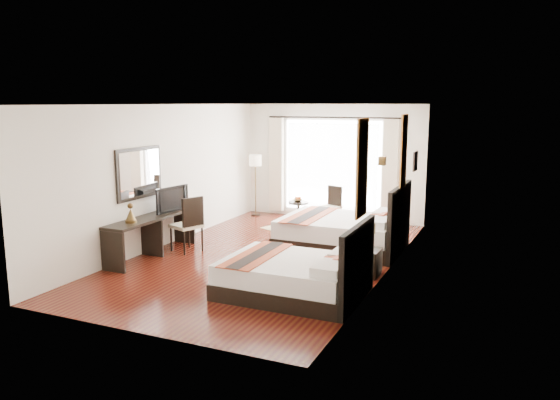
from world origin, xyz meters
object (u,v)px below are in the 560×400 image
at_px(bed_far, 345,232).
at_px(fruit_bowl, 298,201).
at_px(television, 169,199).
at_px(floor_lamp, 255,164).
at_px(desk_chair, 187,235).
at_px(window_chair, 330,213).
at_px(bed_near, 297,275).
at_px(vase, 368,244).
at_px(nightstand, 368,262).
at_px(console_desk, 152,236).
at_px(table_lamp, 368,230).
at_px(side_table, 298,213).

height_order(bed_far, fruit_bowl, bed_far).
xyz_separation_m(television, floor_lamp, (0.10, 3.56, 0.30)).
bearing_deg(desk_chair, bed_far, -131.97).
bearing_deg(window_chair, bed_near, 33.51).
relative_size(vase, window_chair, 0.16).
relative_size(desk_chair, floor_lamp, 0.70).
bearing_deg(television, floor_lamp, 6.51).
relative_size(bed_far, window_chair, 2.55).
xyz_separation_m(nightstand, desk_chair, (-3.58, 0.06, 0.10)).
bearing_deg(bed_near, television, 156.57).
relative_size(nightstand, console_desk, 0.21).
relative_size(vase, console_desk, 0.07).
xyz_separation_m(floor_lamp, window_chair, (2.09, -0.30, -1.02)).
bearing_deg(console_desk, vase, 5.31).
bearing_deg(floor_lamp, bed_far, -35.39).
xyz_separation_m(table_lamp, side_table, (-2.47, 3.01, -0.49)).
distance_m(floor_lamp, fruit_bowl, 1.63).
bearing_deg(table_lamp, floor_lamp, 137.42).
distance_m(nightstand, television, 4.05).
relative_size(vase, floor_lamp, 0.09).
xyz_separation_m(vase, desk_chair, (-3.59, 0.16, -0.24)).
distance_m(bed_near, fruit_bowl, 4.80).
height_order(bed_far, nightstand, bed_far).
bearing_deg(bed_near, window_chair, 102.83).
relative_size(table_lamp, vase, 2.63).
relative_size(table_lamp, console_desk, 0.17).
xyz_separation_m(floor_lamp, side_table, (1.38, -0.53, -1.03)).
height_order(bed_near, vase, bed_near).
relative_size(table_lamp, floor_lamp, 0.24).
bearing_deg(television, nightstand, -82.94).
height_order(table_lamp, side_table, table_lamp).
distance_m(desk_chair, window_chair, 3.72).
xyz_separation_m(nightstand, vase, (0.02, -0.11, 0.35)).
bearing_deg(vase, window_chair, 117.83).
distance_m(console_desk, fruit_bowl, 3.88).
height_order(bed_near, fruit_bowl, bed_near).
distance_m(television, floor_lamp, 3.57).
xyz_separation_m(floor_lamp, fruit_bowl, (1.36, -0.52, -0.73)).
bearing_deg(floor_lamp, desk_chair, -85.08).
bearing_deg(table_lamp, bed_far, 120.77).
relative_size(bed_near, bed_far, 0.88).
bearing_deg(table_lamp, television, -179.69).
bearing_deg(desk_chair, console_desk, 72.06).
bearing_deg(bed_far, floor_lamp, 144.61).
height_order(bed_near, nightstand, bed_near).
xyz_separation_m(vase, console_desk, (-4.02, -0.37, -0.19)).
bearing_deg(window_chair, table_lamp, 49.21).
relative_size(table_lamp, desk_chair, 0.35).
distance_m(desk_chair, fruit_bowl, 3.23).
bearing_deg(floor_lamp, bed_near, -57.59).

